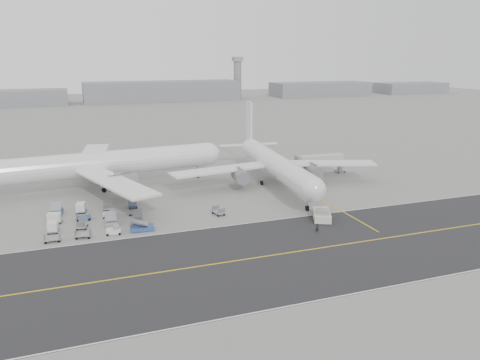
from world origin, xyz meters
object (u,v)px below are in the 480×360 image
object	(u,v)px
airliner_a	(101,164)
ground_crew_a	(317,228)
airliner_b	(274,164)
jet_bridge	(320,160)
control_tower	(238,77)
pushback_tug	(322,215)

from	to	relation	value
airliner_a	ground_crew_a	xyz separation A→B (m)	(35.87, -45.05, -5.40)
ground_crew_a	airliner_b	bearing A→B (deg)	94.74
airliner_b	jet_bridge	xyz separation A→B (m)	(16.59, 5.75, -1.61)
control_tower	pushback_tug	distance (m)	281.29
airliner_a	pushback_tug	xyz separation A→B (m)	(40.24, -38.91, -5.24)
airliner_a	airliner_b	world-z (taller)	airliner_a
airliner_b	jet_bridge	bearing A→B (deg)	23.96
control_tower	airliner_a	bearing A→B (deg)	-116.84
pushback_tug	ground_crew_a	bearing A→B (deg)	-101.55
ground_crew_a	jet_bridge	bearing A→B (deg)	75.21
airliner_b	airliner_a	bearing A→B (deg)	170.22
pushback_tug	jet_bridge	world-z (taller)	jet_bridge
control_tower	airliner_b	bearing A→B (deg)	-107.22
control_tower	jet_bridge	world-z (taller)	control_tower
airliner_b	pushback_tug	bearing A→B (deg)	-88.62
control_tower	pushback_tug	xyz separation A→B (m)	(-76.77, -270.19, -15.20)
airliner_b	control_tower	bearing A→B (deg)	77.63
airliner_b	ground_crew_a	bearing A→B (deg)	-95.24
airliner_b	ground_crew_a	world-z (taller)	airliner_b
pushback_tug	airliner_b	bearing A→B (deg)	110.46
airliner_b	pushback_tug	distance (m)	28.36
pushback_tug	ground_crew_a	size ratio (longest dim) A/B	4.95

